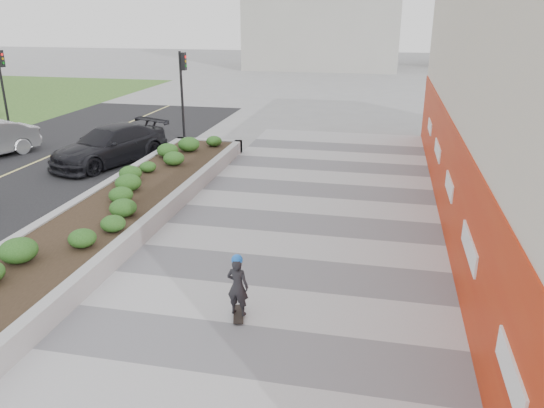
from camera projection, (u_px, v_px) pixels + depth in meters
The scene contains 7 objects.
walkway at pixel (266, 316), 10.91m from camera, with size 8.00×36.00×0.01m, color #A8A8AD.
planter at pixel (113, 211), 15.52m from camera, with size 3.00×18.00×0.90m.
traffic_signal_near at pixel (183, 83), 24.71m from camera, with size 0.33×0.28×4.20m.
traffic_signal_far at pixel (3, 79), 26.05m from camera, with size 0.33×0.28×4.20m.
manhole_cover at pixel (289, 319), 10.81m from camera, with size 0.44×0.44×0.01m, color #595654.
skateboarder at pixel (238, 286), 10.66m from camera, with size 0.50×0.75×1.41m.
car_dark at pixel (110, 145), 21.65m from camera, with size 2.13×5.23×1.52m, color black.
Camera 1 is at (2.10, -6.22, 5.92)m, focal length 35.00 mm.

